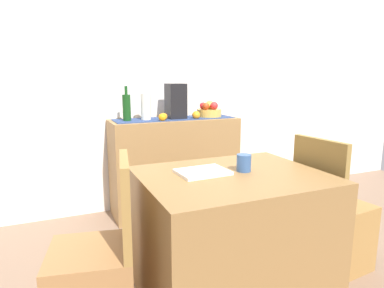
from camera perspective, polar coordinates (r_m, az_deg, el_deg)
The scene contains 21 objects.
ground_plane at distance 2.61m, azimuth 3.25°, elevation -18.37°, with size 6.40×6.40×0.02m, color #836853.
room_wall_rear at distance 3.36m, azimuth -5.65°, elevation 12.43°, with size 6.40×0.06×2.70m, color silver.
sideboard_console at distance 3.24m, azimuth -2.90°, elevation -3.61°, with size 1.18×0.42×0.89m, color olive.
table_runner at distance 3.16m, azimuth -2.98°, elevation 4.28°, with size 1.11×0.32×0.01m, color navy.
fruit_bowl at distance 3.29m, azimuth 2.89°, elevation 5.25°, with size 0.24×0.24×0.07m, color gold.
apple_upper at distance 3.29m, azimuth 3.01°, elevation 6.47°, with size 0.07×0.07×0.07m, color gold.
apple_right at distance 3.23m, azimuth 3.73°, elevation 6.43°, with size 0.07×0.07×0.07m, color red.
apple_left at distance 3.28m, azimuth 1.85°, elevation 6.44°, with size 0.07×0.07×0.07m, color red.
apple_rear at distance 3.36m, azimuth 2.98°, elevation 6.64°, with size 0.08×0.08×0.08m, color #90A73C.
apple_front at distance 3.22m, azimuth 2.32°, elevation 6.36°, with size 0.07×0.07×0.07m, color #BB3C19.
wine_bottle at distance 3.02m, azimuth -10.91°, elevation 6.06°, with size 0.07×0.07×0.31m.
coffee_maker at distance 3.15m, azimuth -2.76°, elevation 7.16°, with size 0.16×0.18×0.32m, color black.
ceramic_vase at distance 3.07m, azimuth -7.75°, elevation 6.18°, with size 0.09×0.09×0.24m, color silver.
orange_loose_far at distance 3.06m, azimuth -4.74°, elevation 4.59°, with size 0.06×0.06×0.06m, color orange.
orange_loose_mid at distance 2.99m, azimuth -5.00°, elevation 4.47°, with size 0.07×0.07×0.07m, color orange.
orange_loose_near_bowl at distance 3.14m, azimuth 0.70°, elevation 4.88°, with size 0.07×0.07×0.07m, color orange.
dining_table at distance 2.06m, azimuth 6.58°, elevation -14.99°, with size 1.02×0.80×0.74m, color olive.
open_book at distance 1.92m, azimuth 1.78°, elevation -4.71°, with size 0.28×0.21×0.02m, color white.
coffee_cup at distance 1.98m, azimuth 8.70°, elevation -3.15°, with size 0.08×0.08×0.10m, color #31548C.
chair_near_window at distance 1.89m, azimuth -15.91°, elevation -21.51°, with size 0.47×0.47×0.90m.
chair_by_corner at distance 2.54m, azimuth 22.30°, elevation -13.08°, with size 0.44×0.44×0.90m.
Camera 1 is at (-1.02, -2.02, 1.28)m, focal length 31.81 mm.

